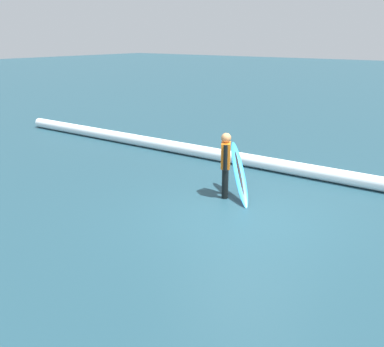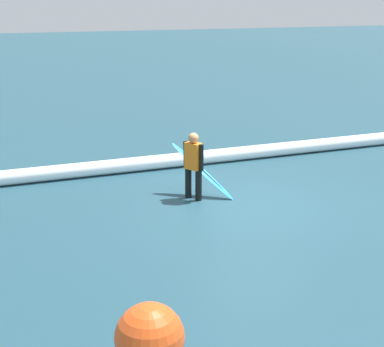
{
  "view_description": "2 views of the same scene",
  "coord_description": "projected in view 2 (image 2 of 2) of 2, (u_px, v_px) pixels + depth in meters",
  "views": [
    {
      "loc": [
        -4.14,
        7.31,
        3.47
      ],
      "look_at": [
        1.13,
        0.33,
        0.76
      ],
      "focal_mm": 41.82,
      "sensor_mm": 36.0,
      "label": 1
    },
    {
      "loc": [
        5.02,
        10.24,
        4.17
      ],
      "look_at": [
        1.42,
        0.41,
        0.94
      ],
      "focal_mm": 54.01,
      "sensor_mm": 36.0,
      "label": 2
    }
  ],
  "objects": [
    {
      "name": "surfboard",
      "position": [
        202.0,
        171.0,
        12.44
      ],
      "size": [
        1.2,
        1.23,
        1.13
      ],
      "color": "#268CE5",
      "rests_on": "ground_plane"
    },
    {
      "name": "ground_plane",
      "position": [
        249.0,
        204.0,
        12.06
      ],
      "size": [
        122.31,
        122.31,
        0.0
      ],
      "primitive_type": "plane",
      "color": "#1E404D"
    },
    {
      "name": "wave_crest_foreground",
      "position": [
        141.0,
        164.0,
        14.32
      ],
      "size": [
        19.38,
        0.68,
        0.35
      ],
      "primitive_type": "cylinder",
      "rotation": [
        0.0,
        1.57,
        0.02
      ],
      "color": "white",
      "rests_on": "ground_plane"
    },
    {
      "name": "surfer",
      "position": [
        193.0,
        163.0,
        12.14
      ],
      "size": [
        0.35,
        0.47,
        1.45
      ],
      "rotation": [
        0.0,
        0.0,
        2.11
      ],
      "color": "black",
      "rests_on": "ground_plane"
    }
  ]
}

